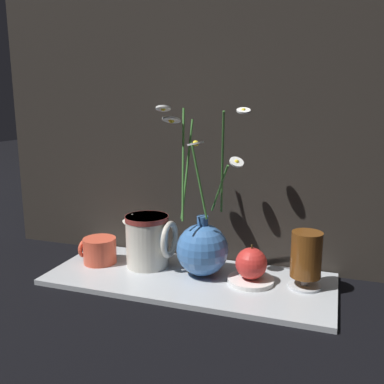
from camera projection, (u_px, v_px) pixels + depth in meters
name	position (u px, v px, depth m)	size (l,w,h in m)	color
ground_plane	(189.00, 281.00, 1.00)	(6.00, 6.00, 0.00)	black
shelf	(189.00, 279.00, 1.00)	(0.66, 0.27, 0.01)	#B2B7BC
backdrop_wall	(209.00, 42.00, 1.02)	(1.16, 0.02, 1.10)	#2D2823
vase_with_flowers	(202.00, 246.00, 1.00)	(0.21, 0.14, 0.39)	#3F72B7
yellow_mug	(99.00, 250.00, 1.08)	(0.09, 0.08, 0.06)	#DB5138
ceramic_pitcher	(148.00, 239.00, 1.05)	(0.13, 0.11, 0.14)	beige
tea_glass	(306.00, 257.00, 0.92)	(0.07, 0.07, 0.13)	silver
saucer_plate	(251.00, 280.00, 0.96)	(0.11, 0.11, 0.01)	white
orange_fruit	(251.00, 263.00, 0.95)	(0.07, 0.07, 0.08)	red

